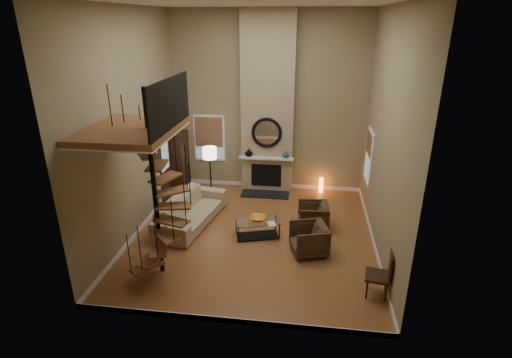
# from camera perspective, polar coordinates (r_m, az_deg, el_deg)

# --- Properties ---
(ground) EXTENTS (6.00, 6.50, 0.01)m
(ground) POSITION_cam_1_polar(r_m,az_deg,el_deg) (10.42, -0.29, -8.01)
(ground) COLOR #A96A36
(ground) RESTS_ON ground
(back_wall) EXTENTS (6.00, 0.02, 5.50)m
(back_wall) POSITION_cam_1_polar(r_m,az_deg,el_deg) (12.50, 1.76, 10.62)
(back_wall) COLOR #93845F
(back_wall) RESTS_ON ground
(front_wall) EXTENTS (6.00, 0.02, 5.50)m
(front_wall) POSITION_cam_1_polar(r_m,az_deg,el_deg) (6.32, -4.39, -0.84)
(front_wall) COLOR #93845F
(front_wall) RESTS_ON ground
(left_wall) EXTENTS (0.02, 6.50, 5.50)m
(left_wall) POSITION_cam_1_polar(r_m,az_deg,el_deg) (10.20, -17.40, 7.06)
(left_wall) COLOR #93845F
(left_wall) RESTS_ON ground
(right_wall) EXTENTS (0.02, 6.50, 5.50)m
(right_wall) POSITION_cam_1_polar(r_m,az_deg,el_deg) (9.44, 18.13, 5.82)
(right_wall) COLOR #93845F
(right_wall) RESTS_ON ground
(ceiling) EXTENTS (6.00, 6.50, 0.01)m
(ceiling) POSITION_cam_1_polar(r_m,az_deg,el_deg) (9.04, -0.37, 23.84)
(ceiling) COLOR silver
(ceiling) RESTS_ON back_wall
(baseboard_back) EXTENTS (6.00, 0.02, 0.12)m
(baseboard_back) POSITION_cam_1_polar(r_m,az_deg,el_deg) (13.28, 1.63, -0.85)
(baseboard_back) COLOR white
(baseboard_back) RESTS_ON ground
(baseboard_front) EXTENTS (6.00, 0.02, 0.12)m
(baseboard_front) POSITION_cam_1_polar(r_m,az_deg,el_deg) (7.77, -3.78, -19.44)
(baseboard_front) COLOR white
(baseboard_front) RESTS_ON ground
(baseboard_left) EXTENTS (0.02, 6.50, 0.12)m
(baseboard_left) POSITION_cam_1_polar(r_m,az_deg,el_deg) (11.15, -15.80, -6.41)
(baseboard_left) COLOR white
(baseboard_left) RESTS_ON ground
(baseboard_right) EXTENTS (0.02, 6.50, 0.12)m
(baseboard_right) POSITION_cam_1_polar(r_m,az_deg,el_deg) (10.45, 16.35, -8.46)
(baseboard_right) COLOR white
(baseboard_right) RESTS_ON ground
(chimney_breast) EXTENTS (1.60, 0.38, 5.50)m
(chimney_breast) POSITION_cam_1_polar(r_m,az_deg,el_deg) (12.31, 1.67, 10.45)
(chimney_breast) COLOR tan
(chimney_breast) RESTS_ON ground
(hearth) EXTENTS (1.50, 0.60, 0.04)m
(hearth) POSITION_cam_1_polar(r_m,az_deg,el_deg) (12.68, 1.30, -2.17)
(hearth) COLOR black
(hearth) RESTS_ON ground
(firebox) EXTENTS (0.95, 0.02, 0.72)m
(firebox) POSITION_cam_1_polar(r_m,az_deg,el_deg) (12.74, 1.47, 0.53)
(firebox) COLOR black
(firebox) RESTS_ON chimney_breast
(mantel) EXTENTS (1.70, 0.18, 0.06)m
(mantel) POSITION_cam_1_polar(r_m,az_deg,el_deg) (12.46, 1.45, 2.97)
(mantel) COLOR white
(mantel) RESTS_ON chimney_breast
(mirror_frame) EXTENTS (0.94, 0.10, 0.94)m
(mirror_frame) POSITION_cam_1_polar(r_m,az_deg,el_deg) (12.29, 1.52, 6.59)
(mirror_frame) COLOR black
(mirror_frame) RESTS_ON chimney_breast
(mirror_disc) EXTENTS (0.80, 0.01, 0.80)m
(mirror_disc) POSITION_cam_1_polar(r_m,az_deg,el_deg) (12.30, 1.52, 6.60)
(mirror_disc) COLOR white
(mirror_disc) RESTS_ON chimney_breast
(vase_left) EXTENTS (0.24, 0.24, 0.25)m
(vase_left) POSITION_cam_1_polar(r_m,az_deg,el_deg) (12.52, -1.03, 3.80)
(vase_left) COLOR black
(vase_left) RESTS_ON mantel
(vase_right) EXTENTS (0.20, 0.20, 0.21)m
(vase_right) POSITION_cam_1_polar(r_m,az_deg,el_deg) (12.41, 4.24, 3.49)
(vase_right) COLOR #184C54
(vase_right) RESTS_ON mantel
(window_back) EXTENTS (1.02, 0.06, 1.52)m
(window_back) POSITION_cam_1_polar(r_m,az_deg,el_deg) (13.06, -6.67, 5.89)
(window_back) COLOR white
(window_back) RESTS_ON back_wall
(window_right) EXTENTS (0.06, 1.02, 1.52)m
(window_right) POSITION_cam_1_polar(r_m,az_deg,el_deg) (11.64, 15.78, 3.22)
(window_right) COLOR white
(window_right) RESTS_ON right_wall
(entry_door) EXTENTS (0.10, 1.05, 2.16)m
(entry_door) POSITION_cam_1_polar(r_m,az_deg,el_deg) (12.26, -12.94, 1.57)
(entry_door) COLOR white
(entry_door) RESTS_ON ground
(loft) EXTENTS (1.70, 2.20, 1.09)m
(loft) POSITION_cam_1_polar(r_m,az_deg,el_deg) (8.11, -16.75, 7.03)
(loft) COLOR brown
(loft) RESTS_ON left_wall
(spiral_stair) EXTENTS (1.47, 1.47, 4.06)m
(spiral_stair) POSITION_cam_1_polar(r_m,az_deg,el_deg) (8.48, -14.05, -2.47)
(spiral_stair) COLOR black
(spiral_stair) RESTS_ON ground
(hutch) EXTENTS (0.38, 0.81, 1.82)m
(hutch) POSITION_cam_1_polar(r_m,az_deg,el_deg) (13.11, -10.75, 2.63)
(hutch) COLOR #321D10
(hutch) RESTS_ON ground
(sofa) EXTENTS (1.46, 2.76, 0.76)m
(sofa) POSITION_cam_1_polar(r_m,az_deg,el_deg) (10.96, -9.26, -4.35)
(sofa) COLOR tan
(sofa) RESTS_ON ground
(armchair_near) EXTENTS (0.84, 0.82, 0.71)m
(armchair_near) POSITION_cam_1_polar(r_m,az_deg,el_deg) (10.69, 8.51, -5.25)
(armchair_near) COLOR #43301F
(armchair_near) RESTS_ON ground
(armchair_far) EXTENTS (1.00, 0.99, 0.74)m
(armchair_far) POSITION_cam_1_polar(r_m,az_deg,el_deg) (9.64, 7.97, -8.45)
(armchair_far) COLOR #43301F
(armchair_far) RESTS_ON ground
(coffee_table) EXTENTS (1.25, 0.87, 0.44)m
(coffee_table) POSITION_cam_1_polar(r_m,az_deg,el_deg) (10.21, 0.21, -6.80)
(coffee_table) COLOR silver
(coffee_table) RESTS_ON ground
(bowl) EXTENTS (0.41, 0.41, 0.10)m
(bowl) POSITION_cam_1_polar(r_m,az_deg,el_deg) (10.16, 0.25, -5.61)
(bowl) COLOR gold
(bowl) RESTS_ON coffee_table
(book) EXTENTS (0.26, 0.31, 0.03)m
(book) POSITION_cam_1_polar(r_m,az_deg,el_deg) (9.96, 2.11, -6.43)
(book) COLOR gray
(book) RESTS_ON coffee_table
(floor_lamp) EXTENTS (0.41, 0.41, 1.72)m
(floor_lamp) POSITION_cam_1_polar(r_m,az_deg,el_deg) (11.80, -6.60, 3.08)
(floor_lamp) COLOR black
(floor_lamp) RESTS_ON ground
(accent_lamp) EXTENTS (0.13, 0.13, 0.48)m
(accent_lamp) POSITION_cam_1_polar(r_m,az_deg,el_deg) (12.93, 9.25, -0.87)
(accent_lamp) COLOR orange
(accent_lamp) RESTS_ON ground
(side_chair) EXTENTS (0.56, 0.56, 1.01)m
(side_chair) POSITION_cam_1_polar(r_m,az_deg,el_deg) (8.47, 17.63, -12.66)
(side_chair) COLOR #321D10
(side_chair) RESTS_ON ground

